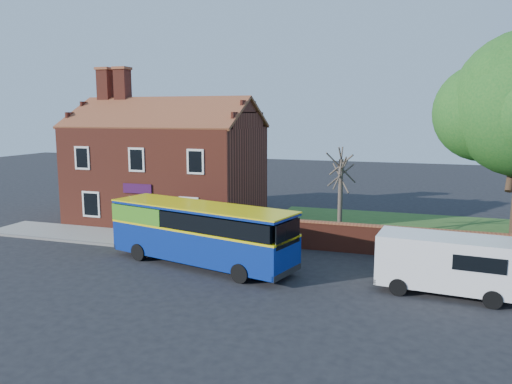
% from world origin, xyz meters
% --- Properties ---
extents(ground, '(120.00, 120.00, 0.00)m').
position_xyz_m(ground, '(0.00, 0.00, 0.00)').
color(ground, black).
rests_on(ground, ground).
extents(pavement, '(18.00, 3.50, 0.12)m').
position_xyz_m(pavement, '(-7.00, 5.75, 0.06)').
color(pavement, gray).
rests_on(pavement, ground).
extents(kerb, '(18.00, 0.15, 0.14)m').
position_xyz_m(kerb, '(-7.00, 4.00, 0.07)').
color(kerb, slate).
rests_on(kerb, ground).
extents(grass_strip, '(26.00, 12.00, 0.04)m').
position_xyz_m(grass_strip, '(13.00, 13.00, 0.02)').
color(grass_strip, '#426B28').
rests_on(grass_strip, ground).
extents(shop_building, '(12.30, 8.13, 10.50)m').
position_xyz_m(shop_building, '(-7.02, 11.50, 3.41)').
color(shop_building, maroon).
rests_on(shop_building, ground).
extents(boundary_wall, '(22.00, 0.38, 1.60)m').
position_xyz_m(boundary_wall, '(13.00, 7.00, 0.81)').
color(boundary_wall, maroon).
rests_on(boundary_wall, ground).
extents(bus, '(10.17, 4.90, 3.01)m').
position_xyz_m(bus, '(-0.70, 2.51, 1.71)').
color(bus, navy).
rests_on(bus, ground).
extents(van_near, '(5.69, 2.69, 2.42)m').
position_xyz_m(van_near, '(10.93, 1.98, 1.36)').
color(van_near, white).
rests_on(van_near, ground).
extents(bare_tree, '(1.96, 2.33, 5.22)m').
position_xyz_m(bare_tree, '(5.27, 9.85, 2.68)').
color(bare_tree, '#4C4238').
rests_on(bare_tree, ground).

